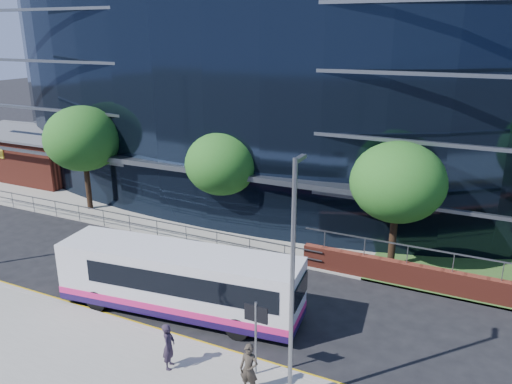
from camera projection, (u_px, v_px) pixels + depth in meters
The scene contains 16 objects.
ground at pixel (175, 323), 20.58m from camera, with size 200.00×200.00×0.00m, color black.
kerb at pixel (160, 334), 19.70m from camera, with size 80.00×0.25×0.16m, color gray.
yellow_line_outer at pixel (163, 333), 19.89m from camera, with size 80.00×0.08×0.01m, color gold.
yellow_line_inner at pixel (165, 331), 20.02m from camera, with size 80.00×0.08×0.01m, color gold.
far_forecourt at pixel (195, 215), 32.47m from camera, with size 50.00×8.00×0.10m, color gray.
glass_office at pixel (283, 79), 37.65m from camera, with size 44.00×23.10×16.00m.
brick_pavilion at pixel (44, 154), 40.64m from camera, with size 8.60×6.66×4.40m.
guard_railings at pixel (129, 219), 29.63m from camera, with size 24.00×0.05×1.10m.
street_sign at pixel (256, 323), 16.70m from camera, with size 0.85×0.09×2.80m.
tree_far_a at pixel (83, 139), 32.17m from camera, with size 4.95×4.95×6.98m.
tree_far_b at pixel (222, 164), 28.67m from camera, with size 4.29×4.29×6.05m.
tree_far_c at pixel (398, 182), 24.02m from camera, with size 4.62×4.62×6.51m.
streetlight_east at pixel (293, 278), 14.88m from camera, with size 0.15×0.77×8.00m.
city_bus at pixel (181, 280), 20.91m from camera, with size 10.73×3.61×2.85m.
pedestrian at pixel (169, 346), 17.38m from camera, with size 0.63×0.41×1.72m, color #271E2D.
pedestrian_b at pixel (249, 369), 16.16m from camera, with size 0.65×0.42×1.77m, color #322B23.
Camera 1 is at (10.81, -14.69, 11.47)m, focal length 35.00 mm.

